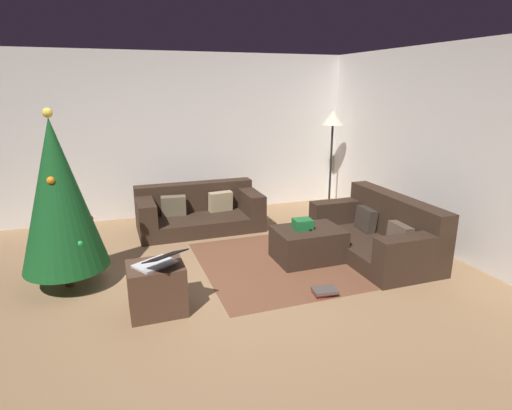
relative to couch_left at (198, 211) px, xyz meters
name	(u,v)px	position (x,y,z in m)	size (l,w,h in m)	color
ground_plane	(217,298)	(-0.30, -2.24, -0.26)	(6.40, 6.40, 0.00)	#93704C
rear_partition	(166,136)	(-0.30, 0.90, 1.04)	(6.40, 0.12, 2.60)	silver
corner_partition	(472,155)	(2.84, -2.24, 1.04)	(0.12, 6.40, 2.60)	silver
couch_left	(198,211)	(0.00, 0.00, 0.00)	(1.80, 0.90, 0.65)	#332319
couch_right	(380,233)	(1.96, -1.80, 0.02)	(0.92, 1.79, 0.75)	#332319
ottoman	(308,244)	(1.02, -1.66, -0.06)	(0.82, 0.60, 0.40)	#332319
gift_box	(303,224)	(0.95, -1.63, 0.20)	(0.22, 0.19, 0.12)	#19662D
tv_remote	(307,229)	(0.99, -1.67, 0.15)	(0.05, 0.16, 0.02)	black
christmas_tree	(58,196)	(-1.73, -1.44, 0.75)	(0.88, 0.88, 1.89)	brown
side_table	(157,288)	(-0.90, -2.31, -0.02)	(0.52, 0.44, 0.48)	#4C3323
laptop	(159,261)	(-0.87, -2.36, 0.28)	(0.51, 0.53, 0.19)	silver
book_stack	(324,291)	(0.76, -2.56, -0.22)	(0.27, 0.20, 0.08)	#B7332D
corner_lamp	(333,125)	(2.41, 0.31, 1.18)	(0.36, 0.36, 1.69)	black
area_rug	(308,259)	(1.02, -1.66, -0.25)	(2.60, 2.00, 0.01)	brown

